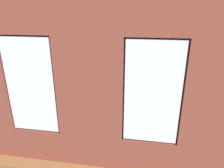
# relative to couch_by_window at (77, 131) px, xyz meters

# --- Properties ---
(ground_plane) EXTENTS (6.87, 6.50, 0.10)m
(ground_plane) POSITION_rel_couch_by_window_xyz_m (-0.55, -2.22, -0.38)
(ground_plane) COLOR brown
(brick_wall_with_windows) EXTENTS (6.27, 0.30, 3.55)m
(brick_wall_with_windows) POSITION_rel_couch_by_window_xyz_m (-0.55, 0.65, 1.43)
(brick_wall_with_windows) COLOR brown
(brick_wall_with_windows) RESTS_ON ground_plane
(white_wall_right) EXTENTS (0.10, 5.50, 3.55)m
(white_wall_right) POSITION_rel_couch_by_window_xyz_m (2.54, -2.02, 1.44)
(white_wall_right) COLOR silver
(white_wall_right) RESTS_ON ground_plane
(couch_by_window) EXTENTS (1.88, 0.87, 0.80)m
(couch_by_window) POSITION_rel_couch_by_window_xyz_m (0.00, 0.00, 0.00)
(couch_by_window) COLOR black
(couch_by_window) RESTS_ON ground_plane
(couch_left) EXTENTS (0.95, 1.76, 0.80)m
(couch_left) POSITION_rel_couch_by_window_xyz_m (-2.98, -1.98, 0.00)
(couch_left) COLOR black
(couch_left) RESTS_ON ground_plane
(coffee_table) EXTENTS (1.46, 0.70, 0.42)m
(coffee_table) POSITION_rel_couch_by_window_xyz_m (-0.65, -2.58, 0.04)
(coffee_table) COLOR tan
(coffee_table) RESTS_ON ground_plane
(cup_ceramic) EXTENTS (0.07, 0.07, 0.08)m
(cup_ceramic) POSITION_rel_couch_by_window_xyz_m (-0.21, -2.48, 0.13)
(cup_ceramic) COLOR #4C4C51
(cup_ceramic) RESTS_ON coffee_table
(candle_jar) EXTENTS (0.08, 0.08, 0.10)m
(candle_jar) POSITION_rel_couch_by_window_xyz_m (-0.47, -2.67, 0.14)
(candle_jar) COLOR #B7333D
(candle_jar) RESTS_ON coffee_table
(table_plant_small) EXTENTS (0.10, 0.10, 0.17)m
(table_plant_small) POSITION_rel_couch_by_window_xyz_m (-0.65, -2.58, 0.18)
(table_plant_small) COLOR gray
(table_plant_small) RESTS_ON coffee_table
(remote_gray) EXTENTS (0.07, 0.17, 0.02)m
(remote_gray) POSITION_rel_couch_by_window_xyz_m (-1.05, -2.70, 0.10)
(remote_gray) COLOR #59595B
(remote_gray) RESTS_ON coffee_table
(remote_silver) EXTENTS (0.13, 0.17, 0.02)m
(remote_silver) POSITION_rel_couch_by_window_xyz_m (-0.76, -2.48, 0.10)
(remote_silver) COLOR #B2B2B7
(remote_silver) RESTS_ON coffee_table
(media_console) EXTENTS (1.16, 0.42, 0.55)m
(media_console) POSITION_rel_couch_by_window_xyz_m (2.24, -1.68, -0.05)
(media_console) COLOR black
(media_console) RESTS_ON ground_plane
(tv_flatscreen) EXTENTS (1.22, 0.20, 0.79)m
(tv_flatscreen) POSITION_rel_couch_by_window_xyz_m (2.24, -1.68, 0.62)
(tv_flatscreen) COLOR black
(tv_flatscreen) RESTS_ON media_console
(papasan_chair) EXTENTS (1.08, 1.08, 0.69)m
(papasan_chair) POSITION_rel_couch_by_window_xyz_m (-0.41, -4.29, 0.11)
(papasan_chair) COLOR olive
(papasan_chair) RESTS_ON ground_plane
(potted_plant_beside_window_right) EXTENTS (0.63, 0.63, 0.88)m
(potted_plant_beside_window_right) POSITION_rel_couch_by_window_xyz_m (1.91, 0.10, 0.23)
(potted_plant_beside_window_right) COLOR #9E5638
(potted_plant_beside_window_right) RESTS_ON ground_plane
(potted_plant_near_tv) EXTENTS (0.63, 0.63, 1.01)m
(potted_plant_near_tv) POSITION_rel_couch_by_window_xyz_m (1.69, -0.65, 0.34)
(potted_plant_near_tv) COLOR #47423D
(potted_plant_near_tv) RESTS_ON ground_plane
(potted_plant_between_couches) EXTENTS (1.02, 0.95, 1.31)m
(potted_plant_between_couches) POSITION_rel_couch_by_window_xyz_m (-1.40, -0.06, 0.40)
(potted_plant_between_couches) COLOR #47423D
(potted_plant_between_couches) RESTS_ON ground_plane
(potted_plant_by_left_couch) EXTENTS (0.49, 0.49, 0.67)m
(potted_plant_by_left_couch) POSITION_rel_couch_by_window_xyz_m (-2.59, -3.28, 0.11)
(potted_plant_by_left_couch) COLOR beige
(potted_plant_by_left_couch) RESTS_ON ground_plane
(potted_plant_corner_near_left) EXTENTS (1.04, 1.14, 1.36)m
(potted_plant_corner_near_left) POSITION_rel_couch_by_window_xyz_m (-3.12, -4.48, 0.56)
(potted_plant_corner_near_left) COLOR #9E5638
(potted_plant_corner_near_left) RESTS_ON ground_plane
(potted_plant_foreground_right) EXTENTS (1.18, 0.84, 1.56)m
(potted_plant_foreground_right) POSITION_rel_couch_by_window_xyz_m (1.94, -4.43, 0.64)
(potted_plant_foreground_right) COLOR beige
(potted_plant_foreground_right) RESTS_ON ground_plane
(potted_plant_corner_far_left) EXTENTS (0.75, 0.78, 1.22)m
(potted_plant_corner_far_left) POSITION_rel_couch_by_window_xyz_m (-3.14, 0.11, 0.39)
(potted_plant_corner_far_left) COLOR gray
(potted_plant_corner_far_left) RESTS_ON ground_plane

